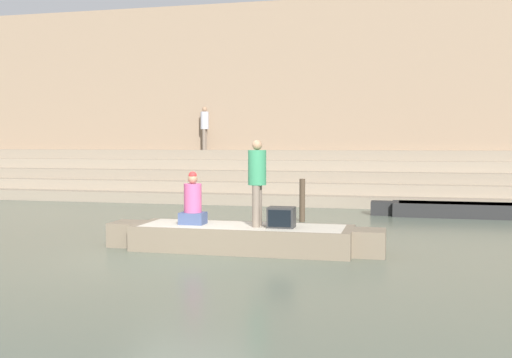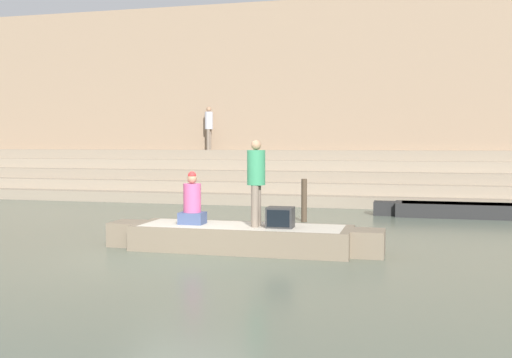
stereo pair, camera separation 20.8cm
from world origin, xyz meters
name	(u,v)px [view 2 (the right image)]	position (x,y,z in m)	size (l,w,h in m)	color
ground_plane	(186,257)	(0.00, 0.00, 0.00)	(120.00, 120.00, 0.00)	#566051
ghat_steps	(295,182)	(0.00, 11.77, 0.71)	(36.00, 3.62, 1.94)	gray
back_wall	(304,101)	(0.00, 13.70, 3.97)	(34.20, 1.28, 7.99)	#937A60
rowboat_main	(242,237)	(0.87, 0.99, 0.28)	(5.84, 1.51, 0.52)	#756651
person_standing	(256,177)	(1.19, 0.92, 1.54)	(0.37, 0.37, 1.78)	#756656
person_rowing	(192,203)	(-0.21, 0.96, 0.96)	(0.52, 0.41, 1.12)	#3D4C75
tv_set	(280,217)	(1.71, 0.88, 0.73)	(0.54, 0.41, 0.42)	#2D2D2D
moored_boat_shore	(476,210)	(6.21, 7.96, 0.22)	(6.04, 1.08, 0.42)	black
mooring_post	(304,200)	(1.37, 5.77, 0.61)	(0.16, 0.16, 1.22)	#473828
person_on_steps	(209,125)	(-3.84, 12.74, 2.98)	(0.34, 0.34, 1.78)	#756656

